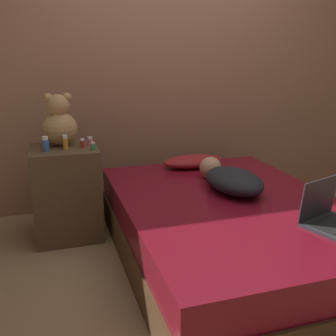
% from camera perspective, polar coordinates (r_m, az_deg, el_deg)
% --- Properties ---
extents(ground_plane, '(12.00, 12.00, 0.00)m').
position_cam_1_polar(ground_plane, '(2.82, 8.69, -12.93)').
color(ground_plane, '#937551').
extents(wall_back, '(8.00, 0.06, 2.60)m').
position_cam_1_polar(wall_back, '(3.66, 0.42, 15.21)').
color(wall_back, '#996B51').
rests_on(wall_back, ground_plane).
extents(bed, '(1.42, 2.02, 0.44)m').
position_cam_1_polar(bed, '(2.72, 8.89, -8.94)').
color(bed, '#4C331E').
rests_on(bed, ground_plane).
extents(nightstand, '(0.49, 0.48, 0.70)m').
position_cam_1_polar(nightstand, '(3.10, -14.49, -3.44)').
color(nightstand, brown).
rests_on(nightstand, ground_plane).
extents(pillow, '(0.52, 0.26, 0.10)m').
position_cam_1_polar(pillow, '(3.34, 3.65, 0.98)').
color(pillow, maroon).
rests_on(pillow, bed).
extents(person_lying, '(0.39, 0.69, 0.17)m').
position_cam_1_polar(person_lying, '(2.80, 9.07, -1.56)').
color(person_lying, black).
rests_on(person_lying, bed).
extents(laptop, '(0.38, 0.33, 0.25)m').
position_cam_1_polar(laptop, '(2.40, 22.19, -6.29)').
color(laptop, '#333338').
rests_on(laptop, bed).
extents(teddy_bear, '(0.25, 0.25, 0.39)m').
position_cam_1_polar(teddy_bear, '(3.05, -15.47, 6.32)').
color(teddy_bear, tan).
rests_on(teddy_bear, nightstand).
extents(bottle_green, '(0.03, 0.03, 0.06)m').
position_cam_1_polar(bottle_green, '(2.88, -10.84, 3.16)').
color(bottle_green, '#3D8E4C').
rests_on(bottle_green, nightstand).
extents(bottle_blue, '(0.04, 0.04, 0.11)m').
position_cam_1_polar(bottle_blue, '(2.91, -17.35, 3.32)').
color(bottle_blue, '#3866B2').
rests_on(bottle_blue, nightstand).
extents(bottle_amber, '(0.04, 0.04, 0.11)m').
position_cam_1_polar(bottle_amber, '(2.92, -14.68, 3.59)').
color(bottle_amber, gold).
rests_on(bottle_amber, nightstand).
extents(bottle_pink, '(0.04, 0.04, 0.06)m').
position_cam_1_polar(bottle_pink, '(3.03, -11.26, 3.84)').
color(bottle_pink, pink).
rests_on(bottle_pink, nightstand).
extents(bottle_red, '(0.03, 0.03, 0.07)m').
position_cam_1_polar(bottle_red, '(2.96, -12.31, 3.52)').
color(bottle_red, '#B72D2D').
rests_on(bottle_red, nightstand).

